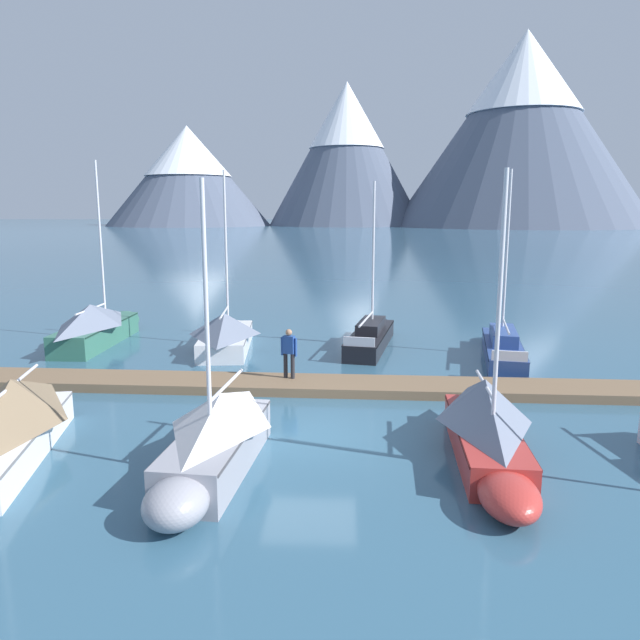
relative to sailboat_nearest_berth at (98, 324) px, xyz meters
The scene contains 13 objects.
ground_plane 14.60m from the sailboat_nearest_berth, 45.95° to the right, with size 700.00×700.00×0.00m, color #335B75.
mountain_west_summit 204.95m from the sailboat_nearest_berth, 103.49° to the left, with size 60.54×60.54×36.14m.
mountain_central_massif 206.36m from the sailboat_nearest_berth, 86.92° to the left, with size 58.41×58.41×52.15m.
mountain_shoulder_ridge 210.85m from the sailboat_nearest_berth, 69.55° to the left, with size 89.82×89.82×66.66m.
dock 12.05m from the sailboat_nearest_berth, 32.58° to the right, with size 23.83×2.67×0.30m.
sailboat_nearest_berth is the anchor object (origin of this frame).
sailboat_second_berth 12.85m from the sailboat_nearest_berth, 76.32° to the right, with size 2.82×6.90×8.69m.
sailboat_mid_dock_port 6.01m from the sailboat_nearest_berth, ahead, with size 2.51×6.20×7.58m.
sailboat_mid_dock_starboard 15.27m from the sailboat_nearest_berth, 57.93° to the right, with size 2.04×5.75×6.57m.
sailboat_far_berth 12.23m from the sailboat_nearest_berth, ahead, with size 2.57×7.15×7.11m.
sailboat_outer_slip 18.74m from the sailboat_nearest_berth, 39.53° to the right, with size 1.89×6.30×6.80m.
sailboat_end_of_dock 17.52m from the sailboat_nearest_berth, ahead, with size 2.56×7.32×7.49m.
person_on_dock 11.04m from the sailboat_nearest_berth, 33.86° to the right, with size 0.57×0.32×1.69m.
Camera 1 is at (0.91, -15.09, 5.93)m, focal length 33.39 mm.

